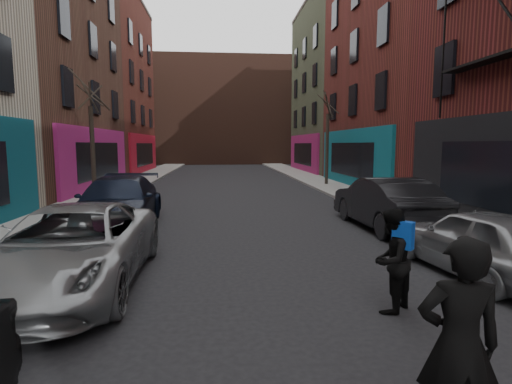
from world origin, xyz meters
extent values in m
cube|color=gray|center=(-6.25, 30.00, 0.07)|extent=(2.50, 84.00, 0.13)
cube|color=gray|center=(6.25, 30.00, 0.07)|extent=(2.50, 84.00, 0.13)
cube|color=#47281E|center=(0.00, 56.00, 7.00)|extent=(40.00, 10.00, 14.00)
imported|color=gray|center=(-3.20, 6.75, 0.74)|extent=(2.52, 5.36, 1.48)
imported|color=black|center=(-3.67, 11.97, 0.80)|extent=(2.46, 5.59, 1.60)
imported|color=gray|center=(4.60, 6.65, 0.70)|extent=(2.17, 4.27, 1.39)
imported|color=black|center=(4.60, 11.21, 0.80)|extent=(1.90, 4.95, 1.61)
imported|color=black|center=(1.38, 2.24, 1.00)|extent=(0.73, 0.56, 1.81)
imported|color=black|center=(2.12, 5.19, 0.81)|extent=(1.00, 0.99, 1.62)
cube|color=#0D40B6|center=(2.24, 5.05, 1.24)|extent=(0.31, 0.32, 0.42)
camera|label=1|loc=(-0.51, -0.62, 2.61)|focal=28.00mm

